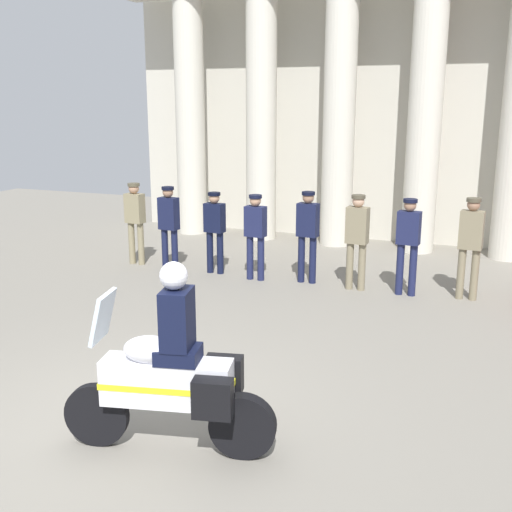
% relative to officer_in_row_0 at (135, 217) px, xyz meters
% --- Properties ---
extents(ground_plane, '(28.00, 28.00, 0.00)m').
position_rel_officer_in_row_0_xyz_m(ground_plane, '(3.47, -5.76, -1.00)').
color(ground_plane, gray).
extents(colonnade_backdrop, '(10.95, 1.58, 7.02)m').
position_rel_officer_in_row_0_xyz_m(colonnade_backdrop, '(3.38, 3.83, 2.58)').
color(colonnade_backdrop, beige).
rests_on(colonnade_backdrop, ground_plane).
extents(officer_in_row_0, '(0.40, 0.25, 1.69)m').
position_rel_officer_in_row_0_xyz_m(officer_in_row_0, '(0.00, 0.00, 0.00)').
color(officer_in_row_0, '#847A5B').
rests_on(officer_in_row_0, ground_plane).
extents(officer_in_row_1, '(0.40, 0.25, 1.68)m').
position_rel_officer_in_row_0_xyz_m(officer_in_row_1, '(0.87, -0.16, -0.01)').
color(officer_in_row_1, '#141938').
rests_on(officer_in_row_1, ground_plane).
extents(officer_in_row_2, '(0.40, 0.25, 1.60)m').
position_rel_officer_in_row_0_xyz_m(officer_in_row_2, '(1.82, -0.04, -0.05)').
color(officer_in_row_2, black).
rests_on(officer_in_row_2, ground_plane).
extents(officer_in_row_3, '(0.40, 0.25, 1.62)m').
position_rel_officer_in_row_0_xyz_m(officer_in_row_3, '(2.73, -0.19, -0.04)').
color(officer_in_row_3, '#191E42').
rests_on(officer_in_row_3, ground_plane).
extents(officer_in_row_4, '(0.40, 0.25, 1.71)m').
position_rel_officer_in_row_0_xyz_m(officer_in_row_4, '(3.69, -0.02, 0.01)').
color(officer_in_row_4, '#141938').
rests_on(officer_in_row_4, ground_plane).
extents(officer_in_row_5, '(0.40, 0.25, 1.71)m').
position_rel_officer_in_row_0_xyz_m(officer_in_row_5, '(4.63, -0.13, 0.01)').
color(officer_in_row_5, '#7A7056').
rests_on(officer_in_row_5, ground_plane).
extents(officer_in_row_6, '(0.40, 0.25, 1.70)m').
position_rel_officer_in_row_0_xyz_m(officer_in_row_6, '(5.52, -0.13, 0.01)').
color(officer_in_row_6, '#191E42').
rests_on(officer_in_row_6, ground_plane).
extents(officer_in_row_7, '(0.40, 0.25, 1.75)m').
position_rel_officer_in_row_0_xyz_m(officer_in_row_7, '(6.53, 0.00, 0.03)').
color(officer_in_row_7, '#7A7056').
rests_on(officer_in_row_7, ground_plane).
extents(motorcycle_with_rider, '(2.07, 0.84, 1.90)m').
position_rel_officer_in_row_0_xyz_m(motorcycle_with_rider, '(4.19, -6.03, -0.20)').
color(motorcycle_with_rider, black).
rests_on(motorcycle_with_rider, ground_plane).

